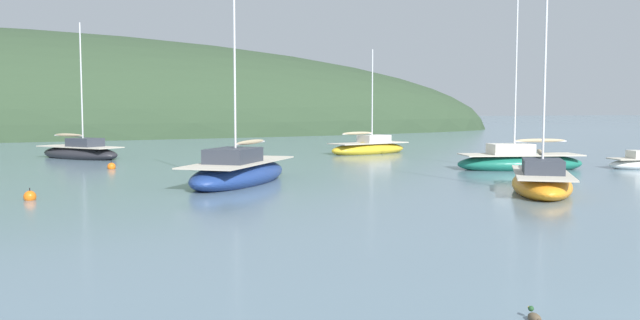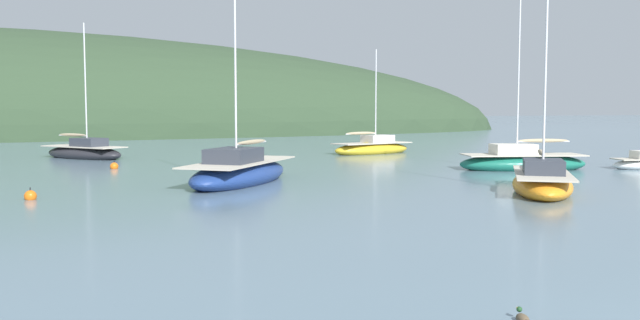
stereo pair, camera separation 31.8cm
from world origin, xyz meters
TOP-DOWN VIEW (x-y plane):
  - sailboat_red_portside at (-2.46, 23.43)m, footprint 7.03×7.88m
  - sailboat_white_near at (-8.47, 40.88)m, footprint 5.75×6.51m
  - sailboat_orange_cutter at (13.06, 24.23)m, footprint 7.20×4.12m
  - sailboat_black_sloop at (10.89, 38.20)m, footprint 6.80×3.79m
  - sailboat_cream_ketch at (7.78, 16.11)m, footprint 5.61×6.62m
  - mooring_buoy_channel at (-10.77, 20.98)m, footprint 0.44×0.44m
  - mooring_buoy_inner at (-7.16, 32.43)m, footprint 0.44×0.44m
  - duck_lead at (-2.92, 3.36)m, footprint 0.27×0.42m

SIDE VIEW (x-z plane):
  - duck_lead at x=-2.92m, z-range -0.07..0.17m
  - mooring_buoy_channel at x=-10.77m, z-range -0.15..0.39m
  - mooring_buoy_inner at x=-7.16m, z-range -0.15..0.39m
  - sailboat_black_sloop at x=10.89m, z-range -3.41..4.21m
  - sailboat_white_near at x=-8.47m, z-range -4.05..4.85m
  - sailboat_cream_ketch at x=7.78m, z-range -4.28..5.09m
  - sailboat_orange_cutter at x=13.06m, z-range -4.42..5.25m
  - sailboat_red_portside at x=-2.46m, z-range -5.07..6.01m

